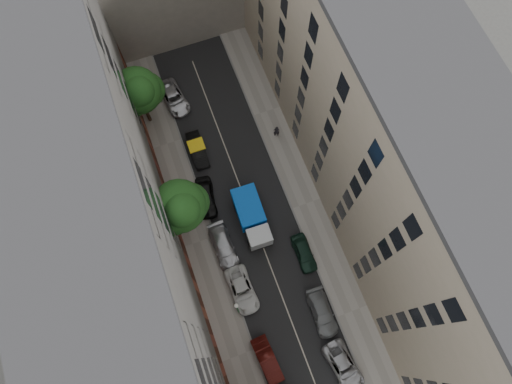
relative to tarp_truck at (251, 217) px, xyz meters
name	(u,v)px	position (x,y,z in m)	size (l,w,h in m)	color
ground	(254,223)	(0.14, -0.23, -1.48)	(120.00, 120.00, 0.00)	#4C4C49
road_surface	(254,222)	(0.14, -0.23, -1.47)	(8.00, 44.00, 0.02)	black
sidewalk_left	(200,241)	(-5.36, -0.23, -1.40)	(3.00, 44.00, 0.15)	gray
sidewalk_right	(306,204)	(5.64, -0.23, -1.40)	(3.00, 44.00, 0.15)	gray
building_left	(114,236)	(-10.86, -0.23, 8.52)	(8.00, 44.00, 20.00)	#514F4C
building_right	(383,143)	(11.14, -0.23, 8.52)	(8.00, 44.00, 20.00)	tan
tarp_truck	(251,217)	(0.00, 0.00, 0.00)	(2.49, 5.87, 2.68)	black
car_left_1	(267,360)	(-3.09, -12.47, -0.79)	(1.46, 4.19, 1.38)	#48120E
car_left_2	(242,290)	(-3.13, -6.03, -0.84)	(2.12, 4.60, 1.28)	silver
car_left_3	(224,246)	(-3.41, -1.62, -0.80)	(1.91, 4.69, 1.36)	#B7B7BC
car_left_4	(206,197)	(-3.46, 3.59, -0.74)	(1.75, 4.35, 1.48)	black
car_left_5	(197,150)	(-2.66, 8.77, -0.79)	(1.45, 4.17, 1.37)	black
car_left_6	(174,98)	(-3.16, 15.41, -0.81)	(2.20, 4.77, 1.33)	#BCBBC0
car_right_0	(344,366)	(2.94, -15.23, -0.84)	(2.11, 4.58, 1.27)	#AFAFB4
car_right_1	(322,313)	(2.94, -10.44, -0.82)	(1.83, 4.51, 1.31)	slate
car_right_2	(304,253)	(3.49, -4.83, -0.82)	(1.56, 3.87, 1.32)	#142D22
tree_mid	(181,208)	(-5.73, 1.42, 4.95)	(4.95, 4.62, 9.13)	#382619
tree_far	(139,92)	(-6.16, 13.96, 4.13)	(4.89, 4.55, 8.10)	#382619
lamp_post	(237,308)	(-4.06, -7.76, 2.61)	(0.36, 0.36, 6.38)	#1B6026
pedestrian	(276,131)	(5.56, 7.79, -0.45)	(0.64, 0.42, 1.76)	black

